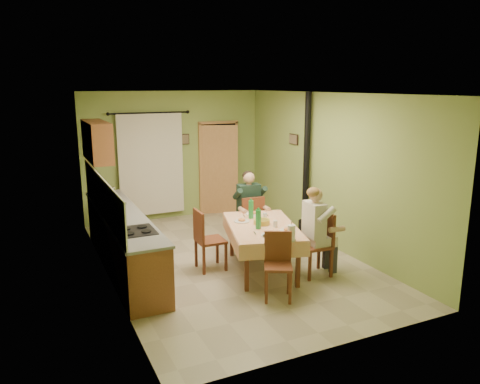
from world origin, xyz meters
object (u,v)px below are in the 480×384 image
chair_far (249,232)px  man_far (249,201)px  chair_right (315,257)px  stove_flue (306,185)px  dining_table (262,248)px  man_right (316,221)px  chair_left (210,252)px  chair_near (278,279)px

chair_far → man_far: (0.00, 0.01, 0.59)m
chair_far → chair_right: (0.38, -1.57, 0.00)m
chair_right → stove_flue: stove_flue is taller
man_far → stove_flue: (1.31, 0.16, 0.15)m
dining_table → chair_right: (0.68, -0.51, -0.09)m
man_far → man_right: same height
dining_table → chair_far: (0.30, 1.06, -0.09)m
man_right → dining_table: bearing=56.3°
chair_far → chair_left: size_ratio=0.99×
chair_far → chair_left: bearing=-144.4°
chair_right → chair_left: 1.69m
chair_near → chair_right: chair_right is taller
chair_left → chair_near: bearing=18.9°
chair_far → man_far: size_ratio=0.71×
chair_left → stove_flue: bearing=110.1°
chair_right → man_far: bearing=17.4°
chair_right → chair_left: bearing=60.8°
stove_flue → chair_right: bearing=-117.9°
dining_table → chair_left: bearing=166.6°
chair_near → chair_left: size_ratio=0.94×
dining_table → man_right: bearing=-21.9°
chair_right → chair_left: chair_right is taller
chair_right → man_far: size_ratio=0.72×
man_far → dining_table: bearing=-101.8°
chair_far → stove_flue: 1.51m
chair_right → stove_flue: size_ratio=0.36×
dining_table → chair_left: 0.85m
chair_right → man_far: 1.73m
chair_left → man_right: (1.40, -0.92, 0.59)m
chair_left → man_far: (1.04, 0.66, 0.59)m
chair_right → chair_near: bearing=120.8°
chair_right → stove_flue: (0.92, 1.75, 0.73)m
dining_table → chair_near: size_ratio=2.08×
man_far → man_right: bearing=-73.3°
chair_near → stove_flue: bearing=-103.1°
dining_table → man_far: (0.30, 1.07, 0.50)m
chair_right → dining_table: bearing=56.8°
chair_near → man_right: (0.94, 0.49, 0.59)m
chair_right → man_right: 0.59m
chair_far → man_far: 0.59m
man_far → chair_near: bearing=-101.8°
chair_near → stove_flue: 3.01m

